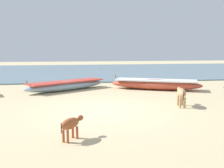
# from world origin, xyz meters

# --- Properties ---
(ground) EXTENTS (80.00, 80.00, 0.00)m
(ground) POSITION_xyz_m (0.00, 0.00, 0.00)
(ground) COLOR #CCB789
(sea_water) EXTENTS (60.00, 20.00, 0.08)m
(sea_water) POSITION_xyz_m (0.00, 17.74, 0.04)
(sea_water) COLOR slate
(sea_water) RESTS_ON ground
(fishing_boat_2) EXTENTS (4.62, 3.49, 0.70)m
(fishing_boat_2) POSITION_xyz_m (-1.24, 4.98, 0.27)
(fishing_boat_2) COLOR #8CA5B7
(fishing_boat_2) RESTS_ON ground
(fishing_boat_3) EXTENTS (4.95, 3.09, 0.76)m
(fishing_boat_3) POSITION_xyz_m (3.55, 4.42, 0.30)
(fishing_boat_3) COLOR #B74733
(fishing_boat_3) RESTS_ON ground
(calf_near_rust) EXTENTS (0.65, 0.74, 0.55)m
(calf_near_rust) POSITION_xyz_m (-1.08, -2.98, 0.39)
(calf_near_rust) COLOR #9E4C28
(calf_near_rust) RESTS_ON ground
(calf_far_tan) EXTENTS (0.50, 1.08, 0.71)m
(calf_far_tan) POSITION_xyz_m (3.11, 0.14, 0.51)
(calf_far_tan) COLOR tan
(calf_far_tan) RESTS_ON ground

